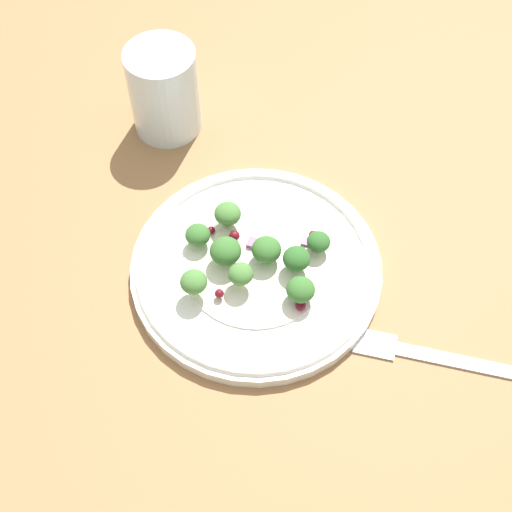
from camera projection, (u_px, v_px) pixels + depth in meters
The scene contains 24 objects.
ground_plane at pixel (254, 259), 67.39cm from camera, with size 180.00×180.00×2.00cm, color olive.
plate at pixel (256, 267), 64.70cm from camera, with size 23.01×23.01×1.70cm.
dressing_pool at pixel (256, 264), 64.33cm from camera, with size 13.35×13.35×0.20cm, color white.
broccoli_floret_0 at pixel (194, 282), 60.93cm from camera, with size 2.38×2.38×2.41cm.
broccoli_floret_1 at pixel (319, 242), 64.02cm from camera, with size 2.16×2.16×2.19cm.
broccoli_floret_2 at pixel (264, 251), 63.23cm from camera, with size 2.69×2.69×2.72cm.
broccoli_floret_3 at pixel (302, 289), 61.13cm from camera, with size 2.54×2.54×2.58cm.
broccoli_floret_4 at pixel (198, 235), 64.43cm from camera, with size 2.31×2.31×2.34cm.
broccoli_floret_5 at pixel (296, 259), 62.63cm from camera, with size 2.48×2.48×2.51cm.
broccoli_floret_6 at pixel (241, 274), 61.51cm from camera, with size 2.22×2.22×2.25cm.
broccoli_floret_7 at pixel (228, 214), 65.24cm from camera, with size 2.50×2.50×2.53cm.
broccoli_floret_8 at pixel (225, 250), 63.07cm from camera, with size 2.85×2.85×2.89cm.
cranberry_0 at pixel (234, 236), 65.13cm from camera, with size 0.99×0.99×0.99cm, color maroon.
cranberry_1 at pixel (313, 235), 65.17cm from camera, with size 0.90×0.90×0.90cm, color maroon.
cranberry_2 at pixel (301, 305), 61.22cm from camera, with size 0.97×0.97×0.97cm, color #4C0A14.
cranberry_3 at pixel (219, 294), 61.76cm from camera, with size 0.80×0.80×0.80cm, color maroon.
cranberry_4 at pixel (211, 230), 65.92cm from camera, with size 0.76×0.76×0.76cm, color maroon.
cranberry_5 at pixel (304, 254), 64.34cm from camera, with size 0.78×0.78×0.78cm, color maroon.
onion_bit_0 at pixel (298, 299), 61.70cm from camera, with size 1.06×1.24×0.48cm, color #934C84.
onion_bit_1 at pixel (230, 256), 64.27cm from camera, with size 1.22×0.82×0.52cm, color #934C84.
onion_bit_2 at pixel (306, 241), 65.44cm from camera, with size 0.86×0.99×0.30cm, color #843D75.
onion_bit_3 at pixel (256, 244), 65.18cm from camera, with size 1.28×1.04×0.47cm, color #934C84.
fork at pixel (448, 359), 60.31cm from camera, with size 13.66×15.14×0.50cm.
water_glass at pixel (164, 91), 71.70cm from camera, with size 7.13×7.13×9.58cm, color silver.
Camera 1 is at (-21.10, -30.12, 55.47)cm, focal length 49.56 mm.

